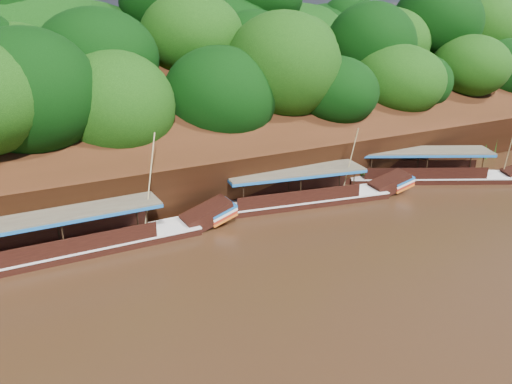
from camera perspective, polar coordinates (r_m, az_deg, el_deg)
ground at (r=28.06m, az=14.78°, el=-6.39°), size 160.00×160.00×0.00m
riverbank at (r=45.48m, az=-5.05°, el=6.77°), size 120.00×30.06×19.40m
boat_0 at (r=40.49m, az=20.42°, el=1.97°), size 14.13×8.77×5.52m
boat_1 at (r=33.78m, az=6.66°, el=-0.30°), size 14.09×4.47×5.57m
boat_2 at (r=28.37m, az=-18.02°, el=-5.19°), size 15.69×2.66×6.42m
reeds at (r=33.18m, az=-0.62°, el=0.13°), size 51.16×2.49×2.26m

